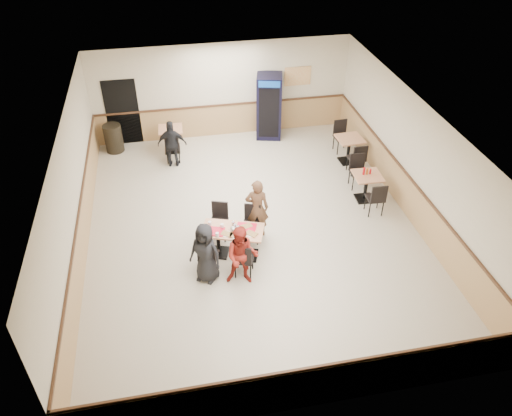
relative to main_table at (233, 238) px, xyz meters
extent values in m
plane|color=beige|center=(0.62, 0.92, -0.49)|extent=(10.00, 10.00, 0.00)
plane|color=silver|center=(0.62, 0.92, 2.51)|extent=(10.00, 10.00, 0.00)
plane|color=beige|center=(0.62, 5.92, 1.01)|extent=(8.00, 0.00, 8.00)
plane|color=beige|center=(0.62, -4.08, 1.01)|extent=(8.00, 0.00, 8.00)
plane|color=beige|center=(-3.38, 0.92, 1.01)|extent=(0.00, 10.00, 10.00)
plane|color=beige|center=(4.62, 0.92, 1.01)|extent=(0.00, 10.00, 10.00)
cube|color=tan|center=(0.62, 5.90, 0.01)|extent=(7.98, 0.03, 1.00)
cube|color=tan|center=(4.61, 0.92, 0.01)|extent=(0.03, 9.98, 1.00)
cube|color=#472B19|center=(0.62, 5.89, 0.54)|extent=(7.98, 0.04, 0.06)
cube|color=black|center=(-2.48, 5.90, 0.56)|extent=(1.00, 0.02, 2.10)
cube|color=orange|center=(3.02, 5.88, 1.31)|extent=(0.85, 0.02, 0.60)
cube|color=black|center=(-0.33, 0.11, -0.47)|extent=(0.56, 0.56, 0.04)
cylinder|color=black|center=(-0.33, 0.11, -0.12)|extent=(0.09, 0.09, 0.67)
cube|color=tan|center=(-0.33, 0.11, 0.23)|extent=(0.87, 0.87, 0.04)
cube|color=black|center=(0.33, -0.11, -0.47)|extent=(0.56, 0.56, 0.04)
cylinder|color=black|center=(0.33, -0.11, -0.12)|extent=(0.09, 0.09, 0.67)
cube|color=tan|center=(0.33, -0.11, 0.23)|extent=(0.87, 0.87, 0.04)
imported|color=black|center=(-0.68, -0.65, 0.24)|extent=(0.85, 0.77, 1.45)
imported|color=maroon|center=(0.06, -0.90, 0.24)|extent=(0.82, 0.70, 1.46)
imported|color=brown|center=(0.68, 0.65, 0.28)|extent=(0.63, 0.48, 1.54)
imported|color=black|center=(-1.10, 4.25, 0.22)|extent=(0.88, 0.47, 1.42)
cube|color=red|center=(0.32, 0.02, 0.26)|extent=(0.52, 0.45, 0.02)
cube|color=red|center=(-0.41, 0.01, 0.26)|extent=(0.52, 0.45, 0.02)
cylinder|color=white|center=(0.33, 0.05, 0.25)|extent=(0.23, 0.23, 0.01)
cube|color=#C6754D|center=(0.33, 0.05, 0.26)|extent=(0.29, 0.23, 0.02)
cylinder|color=white|center=(0.03, -0.22, 0.25)|extent=(0.23, 0.23, 0.01)
cube|color=#C6754D|center=(0.03, -0.22, 0.26)|extent=(0.29, 0.22, 0.02)
cylinder|color=white|center=(-0.15, -0.14, 0.25)|extent=(0.23, 0.23, 0.01)
cube|color=#C6754D|center=(-0.15, -0.14, 0.26)|extent=(0.31, 0.28, 0.02)
cylinder|color=white|center=(0.39, -0.23, 0.25)|extent=(0.23, 0.23, 0.01)
cube|color=#C6754D|center=(0.39, -0.23, 0.26)|extent=(0.30, 0.30, 0.02)
cylinder|color=white|center=(-0.54, -0.08, 0.30)|extent=(0.08, 0.08, 0.10)
cylinder|color=white|center=(-0.48, 0.27, 0.30)|extent=(0.08, 0.08, 0.10)
cylinder|color=white|center=(-0.37, -0.17, 0.30)|extent=(0.08, 0.08, 0.10)
cylinder|color=white|center=(-0.22, 0.12, 0.30)|extent=(0.08, 0.08, 0.10)
cylinder|color=#A0A4B3|center=(0.11, -0.04, 0.31)|extent=(0.07, 0.07, 0.12)
cylinder|color=#A0A4B3|center=(0.06, 0.03, 0.31)|extent=(0.07, 0.07, 0.12)
cylinder|color=#A0A4B3|center=(0.04, 0.13, 0.31)|extent=(0.07, 0.07, 0.12)
ellipsoid|color=white|center=(0.01, -0.02, 0.30)|extent=(0.15, 0.15, 0.10)
cube|color=black|center=(3.80, 1.52, -0.47)|extent=(0.48, 0.48, 0.04)
cylinder|color=black|center=(3.80, 1.52, -0.10)|extent=(0.09, 0.09, 0.69)
cube|color=tan|center=(3.80, 1.52, 0.25)|extent=(0.74, 0.74, 0.04)
cube|color=black|center=(4.01, 3.47, -0.47)|extent=(0.50, 0.50, 0.04)
cylinder|color=black|center=(4.01, 3.47, -0.09)|extent=(0.09, 0.09, 0.71)
cube|color=tan|center=(4.01, 3.47, 0.27)|extent=(0.77, 0.77, 0.04)
cylinder|color=#B10C12|center=(3.70, 1.57, 0.37)|extent=(0.06, 0.06, 0.20)
cylinder|color=#AB5516|center=(3.79, 1.57, 0.36)|extent=(0.06, 0.06, 0.17)
cylinder|color=#B10C12|center=(3.88, 1.57, 0.34)|extent=(0.05, 0.05, 0.14)
cube|color=black|center=(-1.10, 5.12, -0.47)|extent=(0.48, 0.48, 0.04)
cylinder|color=black|center=(-1.10, 5.12, -0.10)|extent=(0.09, 0.09, 0.69)
cube|color=tan|center=(-1.10, 5.12, 0.26)|extent=(0.74, 0.74, 0.04)
cube|color=black|center=(2.04, 5.52, 0.54)|extent=(0.93, 0.92, 2.05)
cube|color=black|center=(1.95, 5.14, 0.48)|extent=(0.61, 0.17, 1.62)
cube|color=#0E409C|center=(1.94, 5.13, 1.43)|extent=(0.63, 0.17, 0.19)
cylinder|color=black|center=(-2.84, 5.47, -0.06)|extent=(0.55, 0.55, 0.86)
camera|label=1|loc=(-1.15, -8.63, 7.29)|focal=35.00mm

